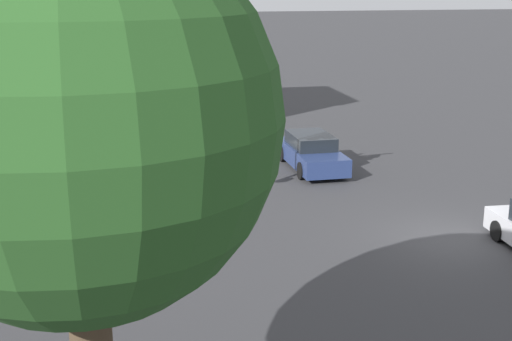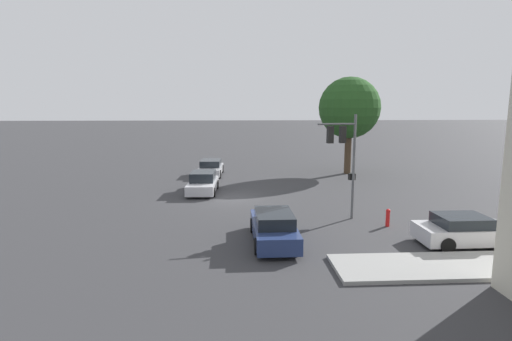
% 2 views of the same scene
% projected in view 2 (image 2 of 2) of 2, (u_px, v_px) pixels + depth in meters
% --- Properties ---
extents(ground_plane, '(300.00, 300.00, 0.00)m').
position_uv_depth(ground_plane, '(232.00, 198.00, 26.62)').
color(ground_plane, '#333335').
extents(street_tree, '(5.46, 5.46, 8.68)m').
position_uv_depth(street_tree, '(349.00, 108.00, 35.57)').
color(street_tree, '#423323').
rests_on(street_tree, ground_plane).
extents(traffic_signal, '(0.76, 2.23, 5.66)m').
position_uv_depth(traffic_signal, '(343.00, 148.00, 21.14)').
color(traffic_signal, '#515456').
rests_on(traffic_signal, ground_plane).
extents(crossing_car_0, '(4.80, 2.22, 1.37)m').
position_uv_depth(crossing_car_0, '(211.00, 168.00, 35.43)').
color(crossing_car_0, '#B7B7BC').
rests_on(crossing_car_0, ground_plane).
extents(crossing_car_1, '(4.56, 2.12, 1.48)m').
position_uv_depth(crossing_car_1, '(203.00, 183.00, 28.35)').
color(crossing_car_1, '#B7B7BC').
rests_on(crossing_car_1, ground_plane).
extents(crossing_car_2, '(4.77, 1.98, 1.45)m').
position_uv_depth(crossing_car_2, '(274.00, 228.00, 17.89)').
color(crossing_car_2, navy).
rests_on(crossing_car_2, ground_plane).
extents(parked_car_0, '(2.08, 4.04, 1.34)m').
position_uv_depth(parked_car_0, '(463.00, 231.00, 17.61)').
color(parked_car_0, '#B7B7BC').
rests_on(parked_car_0, ground_plane).
extents(fire_hydrant, '(0.22, 0.22, 0.92)m').
position_uv_depth(fire_hydrant, '(388.00, 217.00, 20.33)').
color(fire_hydrant, red).
rests_on(fire_hydrant, ground_plane).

